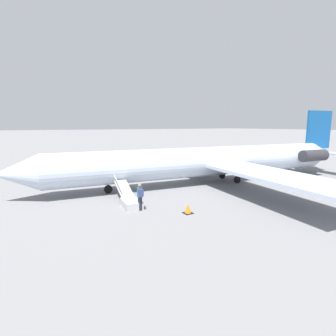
{
  "coord_description": "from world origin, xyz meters",
  "views": [
    {
      "loc": [
        15.23,
        18.75,
        5.38
      ],
      "look_at": [
        4.22,
        0.32,
        1.85
      ],
      "focal_mm": 28.0,
      "sensor_mm": 36.0,
      "label": 1
    }
  ],
  "objects": [
    {
      "name": "boarding_stairs",
      "position": [
        8.71,
        2.8,
        0.38
      ],
      "size": [
        1.49,
        4.11,
        1.72
      ],
      "rotation": [
        0.0,
        0.0,
        -1.7
      ],
      "color": "#B2B2B7",
      "rests_on": "ground"
    },
    {
      "name": "passenger",
      "position": [
        8.52,
        4.05,
        1.0
      ],
      "size": [
        0.36,
        0.55,
        1.74
      ],
      "rotation": [
        0.0,
        0.0,
        -1.7
      ],
      "color": "#23232D",
      "rests_on": "ground"
    },
    {
      "name": "airplane_main",
      "position": [
        -0.99,
        0.13,
        2.08
      ],
      "size": [
        34.06,
        26.19,
        6.97
      ],
      "rotation": [
        0.0,
        0.0,
        -0.13
      ],
      "color": "silver",
      "rests_on": "ground"
    },
    {
      "name": "traffic_cone_near_stairs",
      "position": [
        6.23,
        6.08,
        0.28
      ],
      "size": [
        0.55,
        0.55,
        0.61
      ],
      "color": "black",
      "rests_on": "ground"
    },
    {
      "name": "ground_plane",
      "position": [
        0.0,
        0.0,
        0.0
      ],
      "size": [
        600.0,
        600.0,
        0.0
      ],
      "primitive_type": "plane",
      "color": "slate"
    }
  ]
}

